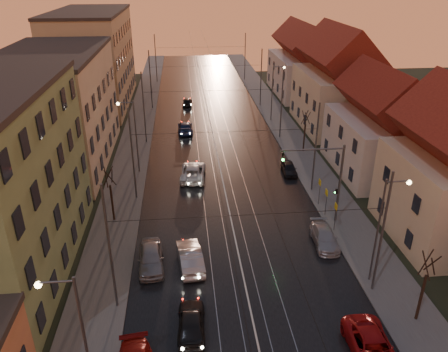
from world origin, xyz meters
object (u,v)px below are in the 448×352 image
object	(u,v)px
street_lamp_1	(384,221)
parked_right_2	(289,169)
driving_car_4	(187,102)
street_lamp_0	(77,332)
parked_right_0	(373,349)
driving_car_3	(185,127)
street_lamp_3	(275,88)
street_lamp_2	(133,130)
driving_car_0	(191,322)
driving_car_1	(190,257)
parked_right_1	(324,237)
driving_car_2	(193,172)
traffic_light_mast	(329,175)
parked_left_3	(151,258)

from	to	relation	value
street_lamp_1	parked_right_2	world-z (taller)	street_lamp_1
street_lamp_1	driving_car_4	world-z (taller)	street_lamp_1
street_lamp_0	street_lamp_1	size ratio (longest dim) A/B	1.00
parked_right_2	parked_right_0	bearing A→B (deg)	-89.23
street_lamp_1	driving_car_3	size ratio (longest dim) A/B	1.67
street_lamp_0	street_lamp_3	bearing A→B (deg)	67.52
street_lamp_0	street_lamp_1	distance (m)	19.89
street_lamp_2	driving_car_0	xyz separation A→B (m)	(5.26, -23.52, -4.18)
parked_right_0	parked_right_2	world-z (taller)	parked_right_0
driving_car_1	parked_right_1	world-z (taller)	driving_car_1
parked_right_1	parked_right_2	world-z (taller)	parked_right_1
driving_car_1	driving_car_3	xyz separation A→B (m)	(0.13, 29.47, -0.08)
street_lamp_3	driving_car_1	distance (m)	35.67
parked_right_1	parked_right_2	distance (m)	13.34
driving_car_2	parked_right_0	xyz separation A→B (m)	(9.28, -24.62, -0.05)
street_lamp_1	driving_car_0	size ratio (longest dim) A/B	1.94
parked_right_1	driving_car_3	bearing A→B (deg)	114.04
parked_right_2	traffic_light_mast	bearing A→B (deg)	-82.73
street_lamp_0	driving_car_3	bearing A→B (deg)	82.26
street_lamp_0	parked_left_3	bearing A→B (deg)	77.48
driving_car_4	parked_right_0	distance (m)	52.55
street_lamp_3	driving_car_4	distance (m)	15.81
street_lamp_0	traffic_light_mast	world-z (taller)	street_lamp_0
street_lamp_0	street_lamp_2	bearing A→B (deg)	90.00
street_lamp_2	parked_left_3	distance (m)	17.49
driving_car_1	driving_car_3	bearing A→B (deg)	-96.66
traffic_light_mast	street_lamp_3	bearing A→B (deg)	87.73
driving_car_2	driving_car_1	bearing A→B (deg)	92.63
driving_car_4	street_lamp_2	bearing A→B (deg)	79.89
driving_car_4	parked_right_1	size ratio (longest dim) A/B	0.85
driving_car_0	driving_car_2	size ratio (longest dim) A/B	0.76
street_lamp_0	parked_right_1	bearing A→B (deg)	38.42
driving_car_1	street_lamp_1	bearing A→B (deg)	160.55
driving_car_4	parked_left_3	xyz separation A→B (m)	(-3.55, -41.96, 0.15)
driving_car_0	parked_right_0	world-z (taller)	parked_right_0
driving_car_0	driving_car_4	bearing A→B (deg)	-88.94
traffic_light_mast	driving_car_1	xyz separation A→B (m)	(-11.74, -5.02, -3.82)
parked_right_1	parked_right_2	xyz separation A→B (m)	(0.25, 13.34, -0.02)
driving_car_0	parked_right_1	size ratio (longest dim) A/B	0.95
driving_car_0	driving_car_2	xyz separation A→B (m)	(0.81, 21.56, 0.05)
traffic_light_mast	driving_car_4	distance (m)	38.96
street_lamp_1	driving_car_1	size ratio (longest dim) A/B	1.70
driving_car_3	driving_car_2	bearing A→B (deg)	91.64
street_lamp_1	parked_right_0	size ratio (longest dim) A/B	1.58
driving_car_0	driving_car_3	distance (m)	35.97
street_lamp_1	driving_car_2	distance (m)	22.13
street_lamp_0	parked_right_2	bearing A→B (deg)	57.94
street_lamp_0	driving_car_2	world-z (taller)	street_lamp_0
street_lamp_3	driving_car_3	size ratio (longest dim) A/B	1.67
traffic_light_mast	driving_car_3	distance (m)	27.34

